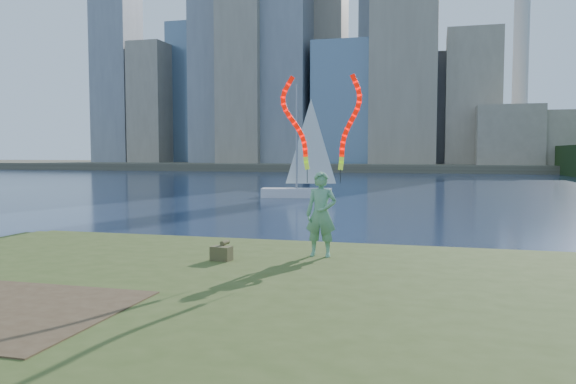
# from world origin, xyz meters

# --- Properties ---
(ground) EXTENTS (320.00, 320.00, 0.00)m
(ground) POSITION_xyz_m (0.00, 0.00, 0.00)
(ground) COLOR #1A2742
(ground) RESTS_ON ground
(grassy_knoll) EXTENTS (20.00, 18.00, 0.80)m
(grassy_knoll) POSITION_xyz_m (0.00, -2.30, 0.34)
(grassy_knoll) COLOR #3C4C1B
(grassy_knoll) RESTS_ON ground
(dirt_patch) EXTENTS (3.20, 3.00, 0.02)m
(dirt_patch) POSITION_xyz_m (-2.20, -3.20, 0.81)
(dirt_patch) COLOR #47331E
(dirt_patch) RESTS_ON grassy_knoll
(far_shore) EXTENTS (320.00, 40.00, 1.20)m
(far_shore) POSITION_xyz_m (0.00, 95.00, 0.60)
(far_shore) COLOR #484435
(far_shore) RESTS_ON ground
(woman_with_ribbons) EXTENTS (2.12, 0.45, 4.17)m
(woman_with_ribbons) POSITION_xyz_m (1.25, 2.07, 2.19)
(woman_with_ribbons) COLOR #167D3C
(woman_with_ribbons) RESTS_ON grassy_knoll
(canvas_bag) EXTENTS (0.44, 0.49, 0.39)m
(canvas_bag) POSITION_xyz_m (-0.65, 1.07, 0.96)
(canvas_bag) COLOR brown
(canvas_bag) RESTS_ON grassy_knoll
(sailboat) EXTENTS (5.08, 2.34, 7.62)m
(sailboat) POSITION_xyz_m (-5.30, 27.11, 1.31)
(sailboat) COLOR silver
(sailboat) RESTS_ON ground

